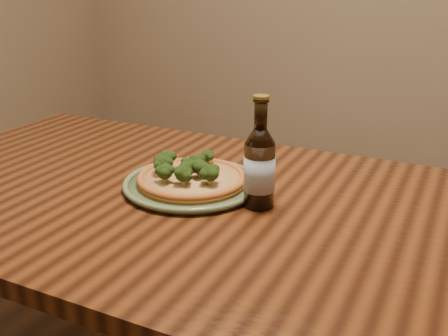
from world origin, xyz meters
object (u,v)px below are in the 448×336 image
at_px(beer_bottle, 259,167).
at_px(pizza, 191,177).
at_px(plate, 192,184).
at_px(table, 189,230).

bearing_deg(beer_bottle, pizza, 166.43).
height_order(plate, pizza, pizza).
distance_m(plate, beer_bottle, 0.20).
distance_m(pizza, beer_bottle, 0.20).
height_order(pizza, beer_bottle, beer_bottle).
distance_m(table, pizza, 0.13).
xyz_separation_m(pizza, beer_bottle, (0.19, -0.02, 0.06)).
xyz_separation_m(plate, beer_bottle, (0.18, -0.03, 0.08)).
xyz_separation_m(table, beer_bottle, (0.17, 0.02, 0.19)).
height_order(table, beer_bottle, beer_bottle).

